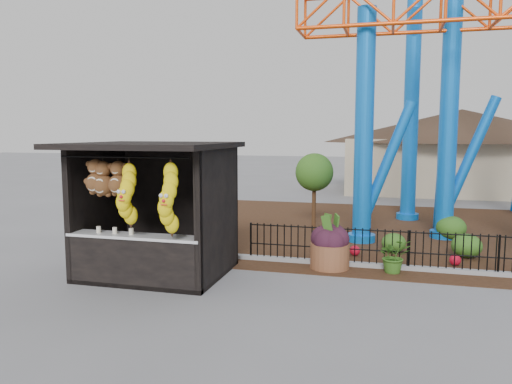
% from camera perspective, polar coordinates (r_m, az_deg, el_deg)
% --- Properties ---
extents(ground, '(120.00, 120.00, 0.00)m').
position_cam_1_polar(ground, '(10.26, 1.40, -12.27)').
color(ground, slate).
rests_on(ground, ground).
extents(mulch_bed, '(18.00, 12.00, 0.02)m').
position_cam_1_polar(mulch_bed, '(17.82, 20.36, -4.42)').
color(mulch_bed, '#331E11').
rests_on(mulch_bed, ground).
extents(curb, '(18.00, 0.18, 0.12)m').
position_cam_1_polar(curb, '(12.96, 22.39, -8.41)').
color(curb, gray).
rests_on(curb, ground).
extents(prize_booth, '(3.50, 3.40, 3.12)m').
position_cam_1_polar(prize_booth, '(11.73, -11.93, -2.25)').
color(prize_booth, black).
rests_on(prize_booth, ground).
extents(picket_fence, '(12.20, 0.06, 1.00)m').
position_cam_1_polar(picket_fence, '(13.01, 26.44, -6.57)').
color(picket_fence, black).
rests_on(picket_fence, ground).
extents(roller_coaster, '(11.00, 6.37, 10.82)m').
position_cam_1_polar(roller_coaster, '(18.14, 24.83, 16.03)').
color(roller_coaster, blue).
rests_on(roller_coaster, ground).
extents(terracotta_planter, '(1.10, 1.10, 0.63)m').
position_cam_1_polar(terracotta_planter, '(12.57, 8.42, -7.23)').
color(terracotta_planter, brown).
rests_on(terracotta_planter, ground).
extents(planter_foliage, '(0.70, 0.70, 0.64)m').
position_cam_1_polar(planter_foliage, '(12.43, 8.47, -4.39)').
color(planter_foliage, black).
rests_on(planter_foliage, terracotta_planter).
extents(potted_plant, '(0.95, 0.90, 0.84)m').
position_cam_1_polar(potted_plant, '(12.47, 15.49, -7.03)').
color(potted_plant, '#294E17').
rests_on(potted_plant, ground).
extents(landscaping, '(7.89, 4.04, 0.73)m').
position_cam_1_polar(landscaping, '(15.76, 24.57, -4.88)').
color(landscaping, '#2D5719').
rests_on(landscaping, mulch_bed).
extents(pavilion, '(15.00, 15.00, 4.80)m').
position_cam_1_polar(pavilion, '(29.65, 22.36, 5.78)').
color(pavilion, '#BFAD8C').
rests_on(pavilion, ground).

